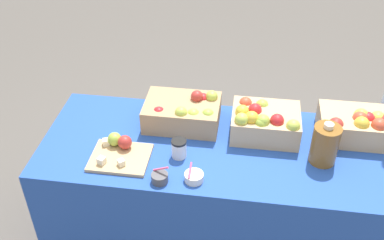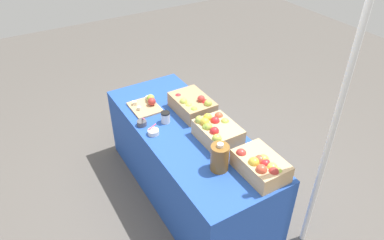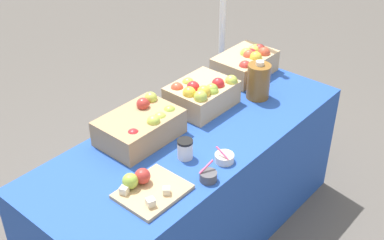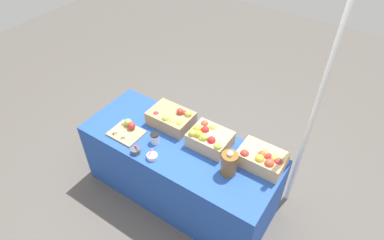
% 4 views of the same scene
% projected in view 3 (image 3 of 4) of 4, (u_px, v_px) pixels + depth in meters
% --- Properties ---
extents(ground_plane, '(10.00, 10.00, 0.00)m').
position_uv_depth(ground_plane, '(193.00, 233.00, 3.06)').
color(ground_plane, '#56514C').
extents(table, '(1.90, 0.76, 0.74)m').
position_uv_depth(table, '(193.00, 186.00, 2.86)').
color(table, '#234CAD').
rests_on(table, ground_plane).
extents(apple_crate_left, '(0.39, 0.27, 0.18)m').
position_uv_depth(apple_crate_left, '(247.00, 62.00, 3.19)').
color(apple_crate_left, tan).
rests_on(apple_crate_left, table).
extents(apple_crate_middle, '(0.37, 0.29, 0.19)m').
position_uv_depth(apple_crate_middle, '(202.00, 94.00, 2.84)').
color(apple_crate_middle, tan).
rests_on(apple_crate_middle, table).
extents(apple_crate_right, '(0.42, 0.29, 0.19)m').
position_uv_depth(apple_crate_right, '(141.00, 126.00, 2.58)').
color(apple_crate_right, tan).
rests_on(apple_crate_right, table).
extents(cutting_board_front, '(0.30, 0.25, 0.09)m').
position_uv_depth(cutting_board_front, '(146.00, 187.00, 2.24)').
color(cutting_board_front, tan).
rests_on(cutting_board_front, table).
extents(sample_bowl_near, '(0.10, 0.10, 0.08)m').
position_uv_depth(sample_bowl_near, '(224.00, 158.00, 2.44)').
color(sample_bowl_near, silver).
rests_on(sample_bowl_near, table).
extents(sample_bowl_mid, '(0.09, 0.08, 0.09)m').
position_uv_depth(sample_bowl_mid, '(208.00, 176.00, 2.31)').
color(sample_bowl_mid, '#4C4C51').
rests_on(sample_bowl_mid, table).
extents(cider_jug, '(0.14, 0.14, 0.24)m').
position_uv_depth(cider_jug, '(258.00, 81.00, 2.92)').
color(cider_jug, brown).
rests_on(cider_jug, table).
extents(coffee_cup, '(0.08, 0.08, 0.10)m').
position_uv_depth(coffee_cup, '(185.00, 149.00, 2.45)').
color(coffee_cup, silver).
rests_on(coffee_cup, table).
extents(tent_pole, '(0.04, 0.04, 2.12)m').
position_uv_depth(tent_pole, '(223.00, 4.00, 3.41)').
color(tent_pole, white).
rests_on(tent_pole, ground_plane).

